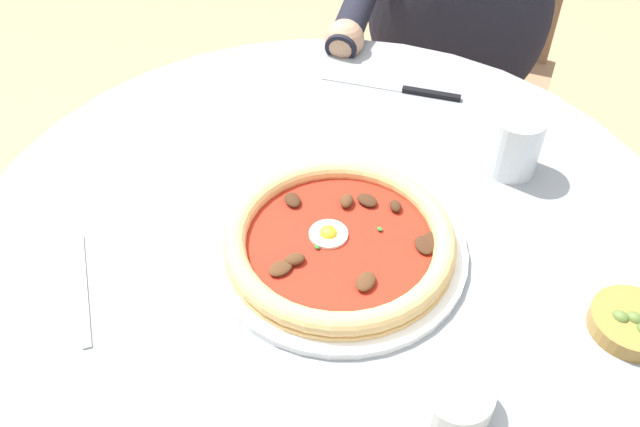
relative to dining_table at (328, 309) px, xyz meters
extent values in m
cylinder|color=gray|center=(0.00, 0.00, 0.16)|extent=(0.95, 0.95, 0.03)
cylinder|color=gray|center=(0.00, 0.00, -0.20)|extent=(0.12, 0.12, 0.70)
cylinder|color=white|center=(0.04, -0.02, 0.18)|extent=(0.32, 0.32, 0.01)
cylinder|color=#E0B26B|center=(0.04, -0.02, 0.19)|extent=(0.29, 0.29, 0.01)
torus|color=#E0B26B|center=(0.04, -0.02, 0.20)|extent=(0.29, 0.29, 0.03)
cylinder|color=#A82314|center=(0.04, -0.02, 0.20)|extent=(0.27, 0.27, 0.00)
cylinder|color=white|center=(0.03, -0.02, 0.20)|extent=(0.05, 0.05, 0.00)
ellipsoid|color=yellow|center=(0.03, -0.02, 0.20)|extent=(0.02, 0.02, 0.02)
ellipsoid|color=#3D2314|center=(0.12, 0.05, 0.20)|extent=(0.04, 0.03, 0.01)
ellipsoid|color=#3D2314|center=(0.01, 0.05, 0.20)|extent=(0.03, 0.02, 0.01)
ellipsoid|color=#4C2D19|center=(0.04, -0.11, 0.20)|extent=(0.02, 0.03, 0.01)
ellipsoid|color=#4C2D19|center=(0.00, 0.03, 0.21)|extent=(0.03, 0.03, 0.01)
ellipsoid|color=#4C2D19|center=(0.04, -0.08, 0.21)|extent=(0.03, 0.03, 0.01)
ellipsoid|color=#3D2314|center=(0.05, 0.07, 0.21)|extent=(0.03, 0.02, 0.01)
ellipsoid|color=#3D2314|center=(0.12, 0.06, 0.20)|extent=(0.04, 0.04, 0.01)
ellipsoid|color=#4C2D19|center=(0.12, -0.04, 0.21)|extent=(0.03, 0.04, 0.01)
ellipsoid|color=#3D2314|center=(-0.05, -0.02, 0.20)|extent=(0.03, 0.03, 0.01)
ellipsoid|color=#2D6B28|center=(0.04, -0.05, 0.20)|extent=(0.01, 0.01, 0.00)
ellipsoid|color=#2D6B28|center=(0.02, -0.01, 0.20)|extent=(0.01, 0.01, 0.00)
ellipsoid|color=#2D6B28|center=(0.06, 0.03, 0.20)|extent=(0.01, 0.01, 0.00)
cylinder|color=silver|center=(0.08, 0.27, 0.22)|extent=(0.07, 0.07, 0.09)
cylinder|color=silver|center=(0.08, 0.27, 0.20)|extent=(0.06, 0.06, 0.04)
cube|color=silver|center=(-0.22, 0.25, 0.18)|extent=(0.12, 0.08, 0.00)
cube|color=black|center=(-0.12, 0.32, 0.18)|extent=(0.08, 0.06, 0.01)
cylinder|color=white|center=(0.28, -0.07, 0.20)|extent=(0.07, 0.07, 0.03)
cylinder|color=olive|center=(0.28, -0.07, 0.20)|extent=(0.06, 0.06, 0.01)
cylinder|color=olive|center=(0.34, 0.16, 0.19)|extent=(0.09, 0.09, 0.02)
ellipsoid|color=#516B2D|center=(0.33, 0.14, 0.20)|extent=(0.02, 0.02, 0.02)
ellipsoid|color=#516B2D|center=(0.34, 0.16, 0.20)|extent=(0.02, 0.02, 0.02)
cube|color=#BCBCC1|center=(-0.11, -0.30, 0.18)|extent=(0.17, 0.08, 0.00)
cube|color=#282833|center=(-0.35, 0.64, -0.35)|extent=(0.43, 0.41, 0.45)
ellipsoid|color=black|center=(-0.35, 0.64, 0.13)|extent=(0.44, 0.38, 0.51)
cylinder|color=black|center=(-0.37, 0.39, 0.22)|extent=(0.19, 0.25, 0.10)
sphere|color=tan|center=(-0.32, 0.30, 0.20)|extent=(0.07, 0.07, 0.07)
cube|color=#957050|center=(-0.37, 0.68, -0.11)|extent=(0.59, 0.59, 0.02)
cylinder|color=#8E6B4C|center=(-0.45, 0.41, -0.34)|extent=(0.02, 0.02, 0.46)
cylinder|color=#8E6B4C|center=(-0.10, 0.60, -0.34)|extent=(0.02, 0.02, 0.46)
cylinder|color=#8E6B4C|center=(-0.64, 0.76, -0.34)|extent=(0.02, 0.02, 0.46)
cylinder|color=#8E6B4C|center=(-0.29, 0.95, -0.34)|extent=(0.02, 0.02, 0.46)
cylinder|color=#B7B2A8|center=(0.30, 0.54, -0.35)|extent=(0.02, 0.02, 0.46)
camera|label=1|loc=(0.47, -0.40, 0.81)|focal=37.90mm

